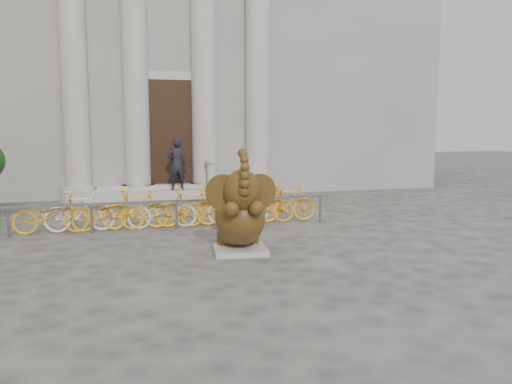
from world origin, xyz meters
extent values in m
plane|color=#474442|center=(0.00, 0.00, 0.00)|extent=(80.00, 80.00, 0.00)
cube|color=gray|center=(0.00, 15.00, 6.00)|extent=(22.00, 10.00, 12.00)
cube|color=black|center=(0.00, 9.92, 2.30)|extent=(2.40, 0.16, 4.00)
cylinder|color=#A8A59E|center=(-3.20, 9.80, 4.00)|extent=(0.90, 0.90, 8.00)
cylinder|color=#A8A59E|center=(-1.20, 9.80, 4.00)|extent=(0.90, 0.90, 8.00)
cylinder|color=#A8A59E|center=(1.20, 9.80, 4.00)|extent=(0.90, 0.90, 8.00)
cylinder|color=#A8A59E|center=(3.20, 9.80, 4.00)|extent=(0.90, 0.90, 8.00)
cube|color=#A8A59E|center=(0.00, 9.40, 0.18)|extent=(6.00, 1.20, 0.36)
cube|color=#A8A59E|center=(0.51, 1.21, 0.05)|extent=(1.13, 1.04, 0.10)
ellipsoid|color=black|center=(0.53, 1.44, 0.42)|extent=(0.96, 0.92, 0.67)
ellipsoid|color=black|center=(0.51, 1.23, 0.71)|extent=(1.13, 1.35, 1.08)
cylinder|color=black|center=(0.27, 1.60, 0.24)|extent=(0.34, 0.34, 0.27)
cylinder|color=black|center=(0.82, 1.54, 0.24)|extent=(0.34, 0.34, 0.27)
cylinder|color=black|center=(0.24, 0.84, 0.91)|extent=(0.31, 0.64, 0.41)
cylinder|color=black|center=(0.69, 0.79, 0.91)|extent=(0.31, 0.64, 0.41)
ellipsoid|color=black|center=(0.47, 0.86, 1.29)|extent=(0.77, 0.74, 0.83)
cylinder|color=black|center=(0.13, 1.02, 1.25)|extent=(0.67, 0.34, 0.71)
cylinder|color=black|center=(0.83, 0.95, 1.25)|extent=(0.70, 0.20, 0.71)
cone|color=beige|center=(0.32, 0.67, 1.12)|extent=(0.11, 0.25, 0.11)
cone|color=beige|center=(0.57, 0.64, 1.12)|extent=(0.15, 0.25, 0.11)
cube|color=slate|center=(-0.47, 3.90, 0.70)|extent=(8.00, 0.06, 0.06)
cylinder|color=slate|center=(-4.27, 3.90, 0.35)|extent=(0.06, 0.06, 0.70)
cylinder|color=slate|center=(-2.47, 3.90, 0.35)|extent=(0.06, 0.06, 0.70)
cylinder|color=slate|center=(-0.47, 3.90, 0.35)|extent=(0.06, 0.06, 0.70)
cylinder|color=slate|center=(1.53, 3.90, 0.35)|extent=(0.06, 0.06, 0.70)
cylinder|color=slate|center=(3.33, 3.90, 0.35)|extent=(0.06, 0.06, 0.70)
imported|color=#FEAD16|center=(-3.40, 4.15, 0.50)|extent=(1.70, 0.50, 1.00)
imported|color=silver|center=(-2.75, 4.15, 0.50)|extent=(1.66, 0.47, 1.00)
imported|color=#FEAD16|center=(-2.10, 4.15, 0.50)|extent=(1.70, 0.50, 1.00)
imported|color=#FEAD16|center=(-1.45, 4.15, 0.50)|extent=(1.66, 0.47, 1.00)
imported|color=silver|center=(-0.79, 4.15, 0.50)|extent=(1.70, 0.50, 1.00)
imported|color=#FEAD16|center=(-0.14, 4.15, 0.50)|extent=(1.66, 0.47, 1.00)
imported|color=#FEAD16|center=(0.51, 4.15, 0.50)|extent=(1.70, 0.50, 1.00)
imported|color=silver|center=(1.16, 4.15, 0.50)|extent=(1.66, 0.47, 1.00)
imported|color=#FEAD16|center=(1.81, 4.15, 0.50)|extent=(1.70, 0.50, 1.00)
imported|color=#FEAD16|center=(2.46, 4.15, 0.50)|extent=(1.66, 0.47, 1.00)
imported|color=black|center=(0.10, 9.05, 1.27)|extent=(0.70, 0.49, 1.82)
cylinder|color=#A8A59E|center=(1.30, 9.10, 0.42)|extent=(0.41, 0.41, 0.12)
cylinder|color=#A8A59E|center=(1.30, 9.10, 0.83)|extent=(0.29, 0.29, 0.93)
cylinder|color=#A8A59E|center=(1.30, 9.10, 1.32)|extent=(0.41, 0.41, 0.10)
camera|label=1|loc=(-1.72, -8.31, 2.45)|focal=35.00mm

